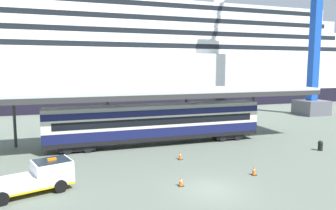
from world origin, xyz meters
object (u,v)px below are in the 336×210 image
object	(u,v)px
cruise_ship	(23,58)
service_truck	(37,176)
train_carriage	(157,122)
quay_bollard	(320,145)
dockside_crane	(319,1)
traffic_cone_near	(254,170)
traffic_cone_mid	(181,181)
traffic_cone_far	(180,155)

from	to	relation	value
cruise_ship	service_truck	xyz separation A→B (m)	(5.82, -51.14, -8.75)
train_carriage	quay_bollard	bearing A→B (deg)	-27.50
train_carriage	dockside_crane	world-z (taller)	dockside_crane
traffic_cone_near	quay_bollard	size ratio (longest dim) A/B	0.75
cruise_ship	quay_bollard	xyz separation A→B (m)	(30.54, -48.98, -9.22)
cruise_ship	traffic_cone_mid	xyz separation A→B (m)	(14.78, -53.17, -9.41)
traffic_cone_far	dockside_crane	distance (m)	39.16
traffic_cone_far	dockside_crane	world-z (taller)	dockside_crane
traffic_cone_near	quay_bollard	distance (m)	10.66
train_carriage	traffic_cone_near	xyz separation A→B (m)	(4.09, -11.19, -1.95)
train_carriage	dockside_crane	bearing A→B (deg)	20.37
cruise_ship	train_carriage	size ratio (longest dim) A/B	7.35
traffic_cone_mid	quay_bollard	world-z (taller)	quay_bollard
service_truck	quay_bollard	size ratio (longest dim) A/B	5.80
service_truck	traffic_cone_near	distance (m)	14.92
cruise_ship	dockside_crane	bearing A→B (deg)	-32.80
traffic_cone_near	traffic_cone_far	distance (m)	6.56
traffic_cone_near	quay_bollard	xyz separation A→B (m)	(9.93, 3.90, 0.16)
service_truck	traffic_cone_mid	size ratio (longest dim) A/B	8.40
service_truck	traffic_cone_mid	xyz separation A→B (m)	(8.96, -2.03, -0.66)
service_truck	quay_bollard	xyz separation A→B (m)	(24.73, 2.16, -0.47)
traffic_cone_mid	dockside_crane	distance (m)	43.51
service_truck	quay_bollard	bearing A→B (deg)	4.98
traffic_cone_mid	quay_bollard	size ratio (longest dim) A/B	0.69
train_carriage	traffic_cone_far	xyz separation A→B (m)	(0.35, -5.80, -1.95)
traffic_cone_mid	dockside_crane	size ratio (longest dim) A/B	0.01
cruise_ship	traffic_cone_near	size ratio (longest dim) A/B	222.16
traffic_cone_near	traffic_cone_mid	xyz separation A→B (m)	(-5.84, -0.29, -0.03)
train_carriage	traffic_cone_mid	size ratio (longest dim) A/B	33.07
traffic_cone_near	traffic_cone_far	xyz separation A→B (m)	(-3.74, 5.39, 0.00)
traffic_cone_near	traffic_cone_mid	size ratio (longest dim) A/B	1.09
service_truck	dockside_crane	distance (m)	49.40
traffic_cone_far	quay_bollard	distance (m)	13.75
train_carriage	traffic_cone_far	distance (m)	6.13
train_carriage	quay_bollard	world-z (taller)	train_carriage
traffic_cone_far	service_truck	bearing A→B (deg)	-161.72
quay_bollard	service_truck	bearing A→B (deg)	-175.02
traffic_cone_near	traffic_cone_mid	world-z (taller)	traffic_cone_near
dockside_crane	cruise_ship	bearing A→B (deg)	147.20
cruise_ship	service_truck	size ratio (longest dim) A/B	28.91
traffic_cone_far	quay_bollard	bearing A→B (deg)	-6.25
cruise_ship	traffic_cone_mid	distance (m)	55.98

